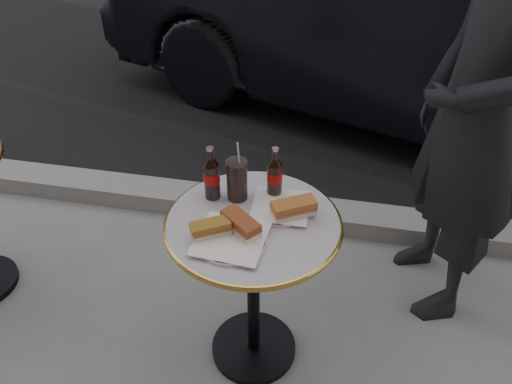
% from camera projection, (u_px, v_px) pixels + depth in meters
% --- Properties ---
extents(ground, '(80.00, 80.00, 0.00)m').
position_uv_depth(ground, '(254.00, 349.00, 2.17)').
color(ground, gray).
rests_on(ground, ground).
extents(asphalt_road, '(40.00, 8.00, 0.00)m').
position_uv_depth(asphalt_road, '(335.00, 5.00, 6.08)').
color(asphalt_road, black).
rests_on(asphalt_road, ground).
extents(curb, '(40.00, 0.20, 0.12)m').
position_uv_depth(curb, '(285.00, 211.00, 2.84)').
color(curb, gray).
rests_on(curb, ground).
extents(bistro_table, '(0.62, 0.62, 0.73)m').
position_uv_depth(bistro_table, '(254.00, 292.00, 1.95)').
color(bistro_table, '#BAB2C4').
rests_on(bistro_table, ground).
extents(plate_left, '(0.29, 0.29, 0.01)m').
position_uv_depth(plate_left, '(231.00, 240.00, 1.64)').
color(plate_left, silver).
rests_on(plate_left, bistro_table).
extents(plate_right, '(0.24, 0.24, 0.01)m').
position_uv_depth(plate_right, '(281.00, 207.00, 1.77)').
color(plate_right, silver).
rests_on(plate_right, bistro_table).
extents(sandwich_left_a, '(0.14, 0.12, 0.05)m').
position_uv_depth(sandwich_left_a, '(210.00, 229.00, 1.64)').
color(sandwich_left_a, olive).
rests_on(sandwich_left_a, plate_left).
extents(sandwich_left_b, '(0.16, 0.15, 0.05)m').
position_uv_depth(sandwich_left_b, '(241.00, 224.00, 1.65)').
color(sandwich_left_b, brown).
rests_on(sandwich_left_b, plate_left).
extents(sandwich_right, '(0.17, 0.14, 0.05)m').
position_uv_depth(sandwich_right, '(294.00, 209.00, 1.72)').
color(sandwich_right, '#AD622C').
rests_on(sandwich_right, plate_right).
extents(cola_bottle_left, '(0.07, 0.07, 0.21)m').
position_uv_depth(cola_bottle_left, '(211.00, 173.00, 1.77)').
color(cola_bottle_left, black).
rests_on(cola_bottle_left, bistro_table).
extents(cola_bottle_right, '(0.07, 0.07, 0.21)m').
position_uv_depth(cola_bottle_right, '(275.00, 172.00, 1.78)').
color(cola_bottle_right, black).
rests_on(cola_bottle_right, bistro_table).
extents(cola_glass, '(0.09, 0.09, 0.16)m').
position_uv_depth(cola_glass, '(237.00, 180.00, 1.78)').
color(cola_glass, black).
rests_on(cola_glass, bistro_table).
extents(parked_car, '(3.07, 4.92, 1.53)m').
position_uv_depth(parked_car, '(425.00, 13.00, 3.44)').
color(parked_car, black).
rests_on(parked_car, ground).
extents(pedestrian, '(0.62, 0.78, 1.87)m').
position_uv_depth(pedestrian, '(477.00, 118.00, 1.89)').
color(pedestrian, black).
rests_on(pedestrian, ground).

